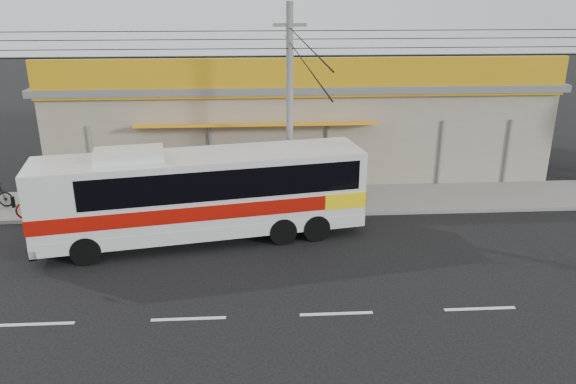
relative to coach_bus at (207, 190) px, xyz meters
name	(u,v)px	position (x,y,z in m)	size (l,w,h in m)	color
ground	(325,270)	(3.77, -2.66, -1.83)	(120.00, 120.00, 0.00)	black
sidewalk	(307,200)	(3.77, 3.34, -1.76)	(30.00, 3.20, 0.15)	gray
lane_markings	(336,314)	(3.77, -5.16, -1.83)	(50.00, 0.12, 0.01)	silver
storefront_building	(297,118)	(3.77, 8.88, 0.47)	(22.60, 9.20, 5.70)	gray
coach_bus	(207,190)	(0.00, 0.00, 0.00)	(11.35, 4.27, 3.42)	silver
motorbike_red	(45,203)	(-6.34, 2.11, -1.13)	(0.73, 2.10, 1.10)	maroon
utility_pole	(290,42)	(2.97, 2.11, 4.71)	(34.00, 14.00, 7.93)	#5F5F5D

